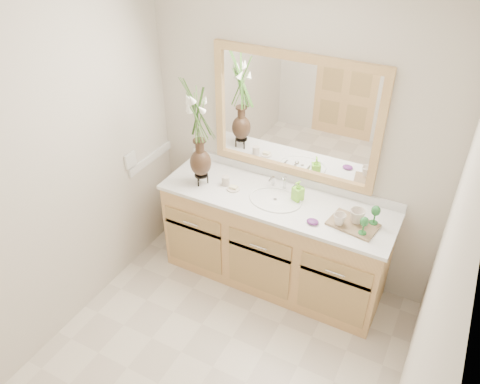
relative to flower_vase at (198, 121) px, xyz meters
The scene contains 20 objects.
floor 1.78m from the flower_vase, 56.36° to the right, with size 2.60×2.60×0.00m, color beige.
ceiling 1.52m from the flower_vase, 56.36° to the right, with size 2.40×2.60×0.02m, color white.
wall_back 0.74m from the flower_vase, 30.52° to the left, with size 2.40×0.02×2.40m, color beige.
wall_left 1.11m from the flower_vase, 121.79° to the right, with size 0.02×2.60×2.40m, color beige.
wall_right 2.05m from the flower_vase, 27.14° to the right, with size 0.02×2.60×2.40m, color beige.
vanity 1.16m from the flower_vase, ahead, with size 1.80×0.55×0.80m.
counter 0.84m from the flower_vase, ahead, with size 1.84×0.57×0.03m, color white.
sink 0.87m from the flower_vase, ahead, with size 0.38×0.34×0.23m.
mirror 0.71m from the flower_vase, 28.99° to the left, with size 1.32×0.04×0.97m.
switch_plate 0.71m from the flower_vase, 163.36° to the right, with size 0.02×0.12×0.12m, color white.
flower_vase is the anchor object (origin of this frame).
tumbler 0.55m from the flower_vase, 20.58° to the left, with size 0.06×0.06×0.08m, color beige.
soap_dish 0.61m from the flower_vase, ahead, with size 0.10×0.10×0.03m.
soap_bottle 0.92m from the flower_vase, 10.92° to the left, with size 0.07×0.07×0.15m, color #84E135.
purple_dish 1.12m from the flower_vase, ahead, with size 0.09×0.07×0.03m, color #5A2268.
tray 1.35m from the flower_vase, ahead, with size 0.34×0.22×0.02m, color brown.
mug_left 1.25m from the flower_vase, ahead, with size 0.09×0.08×0.09m, color beige.
mug_right 1.34m from the flower_vase, ahead, with size 0.11×0.10×0.11m, color beige.
goblet_front 1.40m from the flower_vase, ahead, with size 0.06×0.06×0.14m.
goblet_back 1.44m from the flower_vase, ahead, with size 0.07×0.07×0.15m.
Camera 1 is at (1.12, -1.71, 2.91)m, focal length 35.00 mm.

